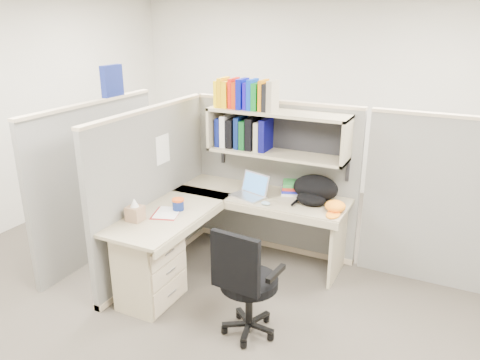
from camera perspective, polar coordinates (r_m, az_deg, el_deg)
The scene contains 14 objects.
ground at distance 4.55m, azimuth -0.48°, elevation -12.75°, with size 6.00×6.00×0.00m, color #353029.
room_shell at distance 3.94m, azimuth -0.55°, elevation 7.62°, with size 6.00×6.00×6.00m.
cubicle at distance 4.68m, azimuth -2.05°, elevation 0.49°, with size 3.79×1.84×1.95m.
desk at distance 4.30m, azimuth -7.14°, elevation -8.25°, with size 1.74×1.75×0.73m.
laptop at distance 4.58m, azimuth 0.98°, elevation -0.75°, with size 0.32×0.32×0.23m, color silver, non-canonical shape.
backpack at distance 4.50m, azimuth 8.97°, elevation -1.20°, with size 0.44×0.34×0.26m, color black, non-canonical shape.
orange_cap at distance 4.36m, azimuth 11.54°, elevation -3.14°, with size 0.19×0.22×0.10m, color orange, non-canonical shape.
snack_canister at distance 4.34m, azimuth -7.55°, elevation -2.94°, with size 0.11×0.11×0.11m.
tissue_box at distance 4.17m, azimuth -12.70°, elevation -3.52°, with size 0.13×0.13×0.21m, color #9E7959, non-canonical shape.
mouse at distance 4.43m, azimuth 3.15°, elevation -2.84°, with size 0.09×0.06×0.03m, color #89ADC3.
paper_cup at distance 4.78m, azimuth 2.98°, elevation -0.79°, with size 0.06×0.06×0.09m, color silver.
book_stack at distance 4.74m, azimuth 6.13°, elevation -0.89°, with size 0.17×0.24×0.11m, color gray, non-canonical shape.
loose_paper at distance 4.31m, azimuth -8.84°, elevation -3.95°, with size 0.21×0.28×0.00m, color white, non-canonical shape.
task_chair at distance 3.76m, azimuth 0.78°, elevation -14.28°, with size 0.51×0.48×0.96m.
Camera 1 is at (1.73, -3.44, 2.43)m, focal length 35.00 mm.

